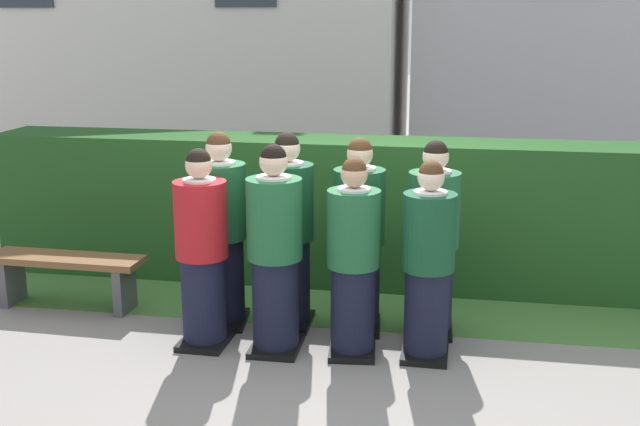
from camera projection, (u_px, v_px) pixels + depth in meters
ground_plane at (315, 350)px, 6.09m from camera, size 60.00×60.00×0.00m
student_in_red_blazer at (202, 254)px, 6.02m from camera, size 0.41×0.46×1.58m
student_front_row_1 at (275, 255)px, 5.91m from camera, size 0.42×0.47×1.63m
student_front_row_2 at (353, 263)px, 5.86m from camera, size 0.40×0.47×1.54m
student_front_row_3 at (428, 266)px, 5.80m from camera, size 0.40×0.49×1.53m
student_rear_row_0 at (221, 235)px, 6.43m from camera, size 0.43×0.51×1.64m
student_rear_row_1 at (288, 235)px, 6.40m from camera, size 0.43×0.52×1.65m
student_rear_row_2 at (359, 240)px, 6.33m from camera, size 0.42×0.53×1.61m
student_rear_row_3 at (433, 243)px, 6.26m from camera, size 0.42×0.51×1.60m
hedge at (346, 211)px, 7.53m from camera, size 7.00×0.70×1.41m
wooden_bench at (66, 270)px, 6.90m from camera, size 1.41×0.40×0.48m
lawn_strip at (333, 308)px, 6.94m from camera, size 7.00×0.90×0.01m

